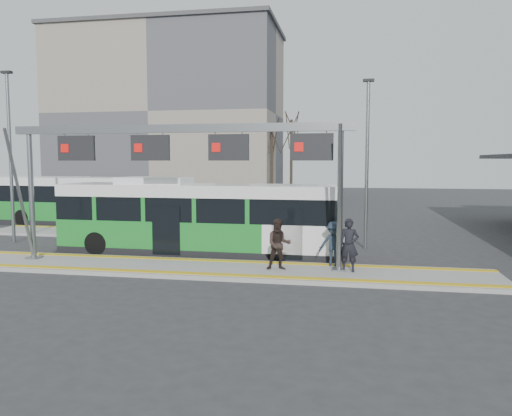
{
  "coord_description": "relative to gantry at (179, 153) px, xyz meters",
  "views": [
    {
      "loc": [
        5.8,
        -17.33,
        4.0
      ],
      "look_at": [
        2.0,
        3.0,
        2.06
      ],
      "focal_mm": 35.0,
      "sensor_mm": 36.0,
      "label": 1
    }
  ],
  "objects": [
    {
      "name": "passenger_b",
      "position": [
        3.73,
        -0.21,
        -3.24
      ],
      "size": [
        1.01,
        0.86,
        1.82
      ],
      "primitive_type": "imported",
      "rotation": [
        0.0,
        0.0,
        0.21
      ],
      "color": "black",
      "rests_on": "platform_main"
    },
    {
      "name": "passenger_c",
      "position": [
        5.62,
        0.75,
        -3.33
      ],
      "size": [
        1.07,
        0.62,
        1.65
      ],
      "primitive_type": "imported",
      "rotation": [
        0.0,
        0.0,
        0.01
      ],
      "color": "#1F2A38",
      "rests_on": "platform_main"
    },
    {
      "name": "hero_bus",
      "position": [
        -0.23,
        2.96,
        -2.78
      ],
      "size": [
        12.12,
        2.78,
        3.32
      ],
      "rotation": [
        0.0,
        0.0,
        -0.02
      ],
      "color": "black",
      "rests_on": "ground"
    },
    {
      "name": "platform_second",
      "position": [
        -3.65,
        7.75,
        -4.22
      ],
      "size": [
        20.0,
        3.0,
        0.15
      ],
      "primitive_type": "cube",
      "color": "gray",
      "rests_on": "ground"
    },
    {
      "name": "platform_main",
      "position": [
        0.35,
        -0.25,
        -4.22
      ],
      "size": [
        22.0,
        3.0,
        0.15
      ],
      "primitive_type": "cube",
      "color": "gray",
      "rests_on": "ground"
    },
    {
      "name": "passenger_a",
      "position": [
        6.19,
        -0.05,
        -3.22
      ],
      "size": [
        0.72,
        0.52,
        1.87
      ],
      "primitive_type": "imported",
      "rotation": [
        0.0,
        0.0,
        -0.11
      ],
      "color": "black",
      "rests_on": "platform_main"
    },
    {
      "name": "bg_bus_blue",
      "position": [
        -17.6,
        13.81,
        -2.85
      ],
      "size": [
        11.31,
        2.79,
        2.93
      ],
      "rotation": [
        0.0,
        0.0,
        0.03
      ],
      "color": "black",
      "rests_on": "ground"
    },
    {
      "name": "ground",
      "position": [
        0.35,
        -0.25,
        -4.3
      ],
      "size": [
        120.0,
        120.0,
        0.0
      ],
      "primitive_type": "plane",
      "color": "#2D2D30",
      "rests_on": "ground"
    },
    {
      "name": "tree_left",
      "position": [
        -1.4,
        31.34,
        2.15
      ],
      "size": [
        1.4,
        1.4,
        8.5
      ],
      "color": "#382B21",
      "rests_on": "ground"
    },
    {
      "name": "lamp_east",
      "position": [
        6.93,
        5.63,
        -0.23
      ],
      "size": [
        0.5,
        0.25,
        7.66
      ],
      "color": "slate",
      "rests_on": "ground"
    },
    {
      "name": "tactile_main",
      "position": [
        0.35,
        -0.25,
        -4.14
      ],
      "size": [
        22.0,
        2.65,
        0.02
      ],
      "color": "gold",
      "rests_on": "platform_main"
    },
    {
      "name": "lamp_west",
      "position": [
        -10.14,
        4.24,
        0.11
      ],
      "size": [
        0.5,
        0.25,
        8.33
      ],
      "color": "slate",
      "rests_on": "ground"
    },
    {
      "name": "tree_far",
      "position": [
        -18.47,
        32.47,
        2.56
      ],
      "size": [
        1.4,
        1.4,
        9.04
      ],
      "color": "#382B21",
      "rests_on": "ground"
    },
    {
      "name": "tactile_second",
      "position": [
        -3.65,
        8.9,
        -4.14
      ],
      "size": [
        20.0,
        0.35,
        0.02
      ],
      "color": "gold",
      "rests_on": "platform_second"
    },
    {
      "name": "apartment_block",
      "position": [
        -13.65,
        35.75,
        4.91
      ],
      "size": [
        24.5,
        12.5,
        18.4
      ],
      "color": "gray",
      "rests_on": "ground"
    },
    {
      "name": "tree_mid",
      "position": [
        0.31,
        33.22,
        2.76
      ],
      "size": [
        1.4,
        1.4,
        9.3
      ],
      "color": "#382B21",
      "rests_on": "ground"
    },
    {
      "name": "bg_bus_green",
      "position": [
        -9.64,
        11.08,
        -2.82
      ],
      "size": [
        12.11,
        3.14,
        3.0
      ],
      "rotation": [
        0.0,
        0.0,
        -0.05
      ],
      "color": "black",
      "rests_on": "ground"
    },
    {
      "name": "gantry",
      "position": [
        0.0,
        0.0,
        0.0
      ],
      "size": [
        13.0,
        1.68,
        5.2
      ],
      "color": "slate",
      "rests_on": "platform_main"
    }
  ]
}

